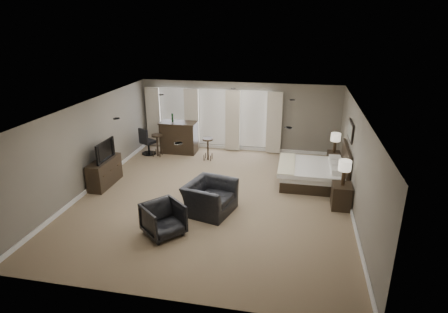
% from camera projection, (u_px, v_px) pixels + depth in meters
% --- Properties ---
extents(room, '(7.60, 8.60, 2.64)m').
position_uv_depth(room, '(214.00, 154.00, 10.25)').
color(room, '#7D694F').
rests_on(room, ground).
extents(window_bay, '(5.25, 0.20, 2.30)m').
position_uv_depth(window_bay, '(212.00, 119.00, 14.25)').
color(window_bay, silver).
rests_on(window_bay, room).
extents(bed, '(1.95, 1.86, 1.24)m').
position_uv_depth(bed, '(308.00, 164.00, 11.39)').
color(bed, silver).
rests_on(bed, ground).
extents(nightstand_near, '(0.50, 0.61, 0.66)m').
position_uv_depth(nightstand_near, '(341.00, 196.00, 9.99)').
color(nightstand_near, black).
rests_on(nightstand_near, ground).
extents(nightstand_far, '(0.42, 0.52, 0.56)m').
position_uv_depth(nightstand_far, '(333.00, 160.00, 12.68)').
color(nightstand_far, black).
rests_on(nightstand_far, ground).
extents(lamp_near, '(0.33, 0.33, 0.69)m').
position_uv_depth(lamp_near, '(344.00, 173.00, 9.76)').
color(lamp_near, beige).
rests_on(lamp_near, nightstand_near).
extents(lamp_far, '(0.32, 0.32, 0.67)m').
position_uv_depth(lamp_far, '(335.00, 143.00, 12.46)').
color(lamp_far, beige).
rests_on(lamp_far, nightstand_far).
extents(wall_art, '(0.04, 0.96, 0.56)m').
position_uv_depth(wall_art, '(350.00, 131.00, 10.79)').
color(wall_art, slate).
rests_on(wall_art, room).
extents(dresser, '(0.45, 1.40, 0.82)m').
position_uv_depth(dresser, '(105.00, 172.00, 11.35)').
color(dresser, black).
rests_on(dresser, ground).
extents(tv, '(0.60, 1.04, 0.14)m').
position_uv_depth(tv, '(103.00, 158.00, 11.18)').
color(tv, black).
rests_on(tv, dresser).
extents(armchair_near, '(1.11, 1.43, 1.10)m').
position_uv_depth(armchair_near, '(210.00, 192.00, 9.71)').
color(armchair_near, black).
rests_on(armchair_near, ground).
extents(armchair_far, '(1.15, 1.15, 0.87)m').
position_uv_depth(armchair_far, '(163.00, 218.00, 8.70)').
color(armchair_far, black).
rests_on(armchair_far, ground).
extents(bar_counter, '(1.37, 0.71, 1.19)m').
position_uv_depth(bar_counter, '(179.00, 137.00, 14.08)').
color(bar_counter, black).
rests_on(bar_counter, ground).
extents(bar_stool_left, '(0.51, 0.51, 0.82)m').
position_uv_depth(bar_stool_left, '(157.00, 145.00, 13.76)').
color(bar_stool_left, black).
rests_on(bar_stool_left, ground).
extents(bar_stool_right, '(0.41, 0.41, 0.81)m').
position_uv_depth(bar_stool_right, '(208.00, 149.00, 13.38)').
color(bar_stool_right, black).
rests_on(bar_stool_right, ground).
extents(desk_chair, '(0.70, 0.70, 1.03)m').
position_uv_depth(desk_chair, '(148.00, 141.00, 13.91)').
color(desk_chair, black).
rests_on(desk_chair, ground).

